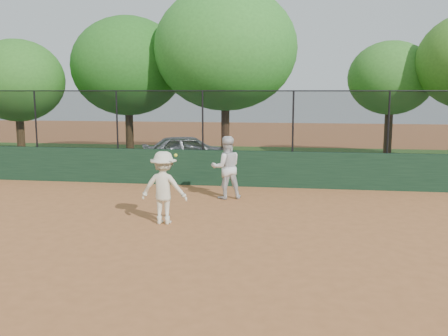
# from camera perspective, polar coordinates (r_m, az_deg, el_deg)

# --- Properties ---
(ground) EXTENTS (80.00, 80.00, 0.00)m
(ground) POSITION_cam_1_polar(r_m,az_deg,el_deg) (11.23, -5.78, -7.68)
(ground) COLOR #AC6537
(ground) RESTS_ON ground
(back_wall) EXTENTS (26.00, 0.20, 1.20)m
(back_wall) POSITION_cam_1_polar(r_m,az_deg,el_deg) (16.85, -0.75, 0.00)
(back_wall) COLOR #183621
(back_wall) RESTS_ON ground
(grass_strip) EXTENTS (36.00, 12.00, 0.01)m
(grass_strip) POSITION_cam_1_polar(r_m,az_deg,el_deg) (22.81, 1.71, 0.80)
(grass_strip) COLOR #244917
(grass_strip) RESTS_ON ground
(parked_car) EXTENTS (4.30, 2.79, 1.36)m
(parked_car) POSITION_cam_1_polar(r_m,az_deg,el_deg) (21.06, -4.01, 1.98)
(parked_car) COLOR #A6AAAF
(parked_car) RESTS_ON ground
(player_second) EXTENTS (1.10, 0.98, 1.87)m
(player_second) POSITION_cam_1_polar(r_m,az_deg,el_deg) (14.77, 0.26, 0.06)
(player_second) COLOR silver
(player_second) RESTS_ON ground
(player_main) EXTENTS (1.16, 0.76, 1.76)m
(player_main) POSITION_cam_1_polar(r_m,az_deg,el_deg) (12.07, -6.89, -2.25)
(player_main) COLOR beige
(player_main) RESTS_ON ground
(fence_assembly) EXTENTS (26.00, 0.06, 2.00)m
(fence_assembly) POSITION_cam_1_polar(r_m,az_deg,el_deg) (16.68, -0.86, 5.57)
(fence_assembly) COLOR black
(fence_assembly) RESTS_ON back_wall
(tree_0) EXTENTS (4.20, 3.82, 5.45)m
(tree_0) POSITION_cam_1_polar(r_m,az_deg,el_deg) (24.26, -22.55, 9.19)
(tree_0) COLOR #4B331B
(tree_0) RESTS_ON ground
(tree_1) EXTENTS (5.19, 4.72, 6.54)m
(tree_1) POSITION_cam_1_polar(r_m,az_deg,el_deg) (23.62, -10.95, 11.35)
(tree_1) COLOR #3E2A15
(tree_1) RESTS_ON ground
(tree_2) EXTENTS (6.07, 5.51, 7.56)m
(tree_2) POSITION_cam_1_polar(r_m,az_deg,el_deg) (21.66, 0.16, 13.47)
(tree_2) COLOR #452A18
(tree_2) RESTS_ON ground
(tree_3) EXTENTS (3.78, 3.43, 5.38)m
(tree_3) POSITION_cam_1_polar(r_m,az_deg,el_deg) (23.66, 18.52, 9.69)
(tree_3) COLOR #3A2613
(tree_3) RESTS_ON ground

